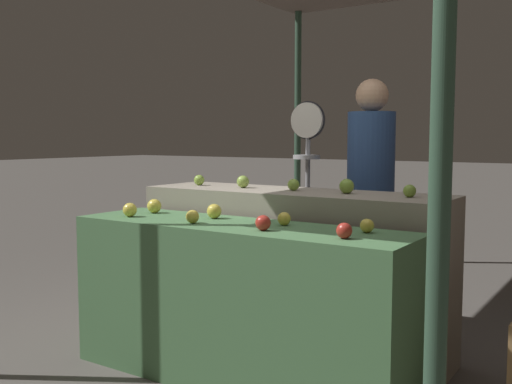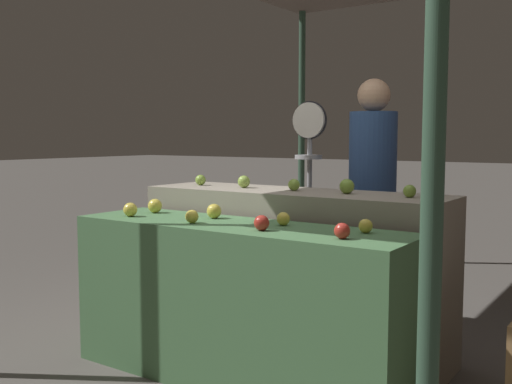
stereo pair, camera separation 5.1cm
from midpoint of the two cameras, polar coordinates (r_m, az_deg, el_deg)
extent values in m
plane|color=#59544F|center=(3.52, -1.39, -17.45)|extent=(60.00, 60.00, 0.00)
cylinder|color=#33513D|center=(1.89, 17.32, 4.58)|extent=(0.07, 0.07, 2.69)
cylinder|color=#33513D|center=(6.52, 4.58, 5.13)|extent=(0.07, 0.07, 2.69)
cube|color=#4C7A4C|center=(3.37, -1.40, -10.52)|extent=(1.99, 0.55, 0.88)
cube|color=gray|center=(3.84, 3.88, -7.49)|extent=(1.99, 0.55, 1.02)
sphere|color=yellow|center=(3.66, -11.50, -1.66)|extent=(0.08, 0.08, 0.08)
sphere|color=yellow|center=(3.33, -5.69, -2.34)|extent=(0.07, 0.07, 0.07)
sphere|color=#B72D23|center=(3.05, 1.01, -2.96)|extent=(0.08, 0.08, 0.08)
sphere|color=#B72D23|center=(2.84, 8.71, -3.68)|extent=(0.08, 0.08, 0.08)
sphere|color=yellow|center=(3.81, -9.23, -1.32)|extent=(0.09, 0.09, 0.09)
sphere|color=yellow|center=(3.51, -3.60, -1.84)|extent=(0.09, 0.09, 0.09)
sphere|color=yellow|center=(3.23, 3.06, -2.56)|extent=(0.07, 0.07, 0.07)
sphere|color=yellow|center=(3.03, 10.87, -3.20)|extent=(0.07, 0.07, 0.07)
sphere|color=#84AD3D|center=(4.19, -4.96, 1.15)|extent=(0.07, 0.07, 0.07)
sphere|color=#8EB247|center=(3.96, -0.80, 0.99)|extent=(0.08, 0.08, 0.08)
sphere|color=#84AD3D|center=(3.76, 4.02, 0.69)|extent=(0.07, 0.07, 0.07)
sphere|color=#7AA338|center=(3.59, 9.05, 0.53)|extent=(0.09, 0.09, 0.09)
sphere|color=#7AA338|center=(3.44, 14.83, 0.08)|extent=(0.07, 0.07, 0.07)
cylinder|color=#99999E|center=(4.48, 5.41, -2.52)|extent=(0.04, 0.04, 1.51)
cylinder|color=black|center=(4.44, 5.46, 6.82)|extent=(0.28, 0.01, 0.28)
cylinder|color=silver|center=(4.43, 5.36, 6.83)|extent=(0.26, 0.02, 0.26)
cylinder|color=#99999E|center=(4.42, 5.34, 4.24)|extent=(0.01, 0.01, 0.14)
cylinder|color=#99999E|center=(4.43, 5.33, 3.34)|extent=(0.20, 0.20, 0.03)
cube|color=#2D2D38|center=(4.45, 11.20, -7.13)|extent=(0.29, 0.23, 0.82)
cylinder|color=#2D4C84|center=(4.35, 11.39, 2.80)|extent=(0.44, 0.44, 0.71)
sphere|color=tan|center=(4.36, 11.50, 9.03)|extent=(0.23, 0.23, 0.23)
camera|label=1|loc=(0.03, -89.59, 0.04)|focal=42.00mm
camera|label=2|loc=(0.03, 90.41, -0.04)|focal=42.00mm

